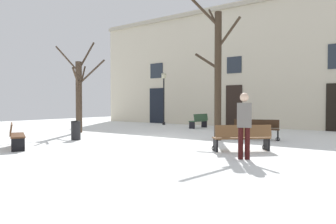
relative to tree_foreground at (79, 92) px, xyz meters
name	(u,v)px	position (x,y,z in m)	size (l,w,h in m)	color
ground_plane	(143,139)	(4.81, -0.41, -2.14)	(36.97, 36.97, 0.00)	white
building_facade	(232,64)	(4.80, 8.90, 2.06)	(23.11, 0.60, 8.29)	beige
tree_foreground	(79,92)	(0.00, 0.00, 0.00)	(1.99, 2.18, 4.94)	#423326
tree_right_of_center	(217,70)	(7.51, 1.18, 0.81)	(2.36, 1.44, 6.16)	#382B1E
streetlamp	(164,93)	(0.15, 7.37, 0.19)	(0.30, 0.30, 3.80)	black
litter_bin	(76,130)	(2.61, -2.24, -1.73)	(0.42, 0.42, 0.81)	black
bench_near_center_tree	(16,135)	(2.95, -5.00, -1.68)	(1.80, 1.22, 0.87)	#51331E
bench_far_corner	(256,129)	(8.79, 2.33, -1.68)	(1.97, 1.04, 0.87)	#3D2819
bench_back_to_back_left	(242,137)	(9.53, -1.05, -1.68)	(1.65, 1.59, 0.87)	brown
bench_by_litter_bin	(199,121)	(3.71, 6.31, -1.68)	(0.56, 1.56, 0.91)	#2D4C33
person_strolling	(244,122)	(10.13, -2.40, -1.10)	(0.44, 0.36, 1.84)	#350F0F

